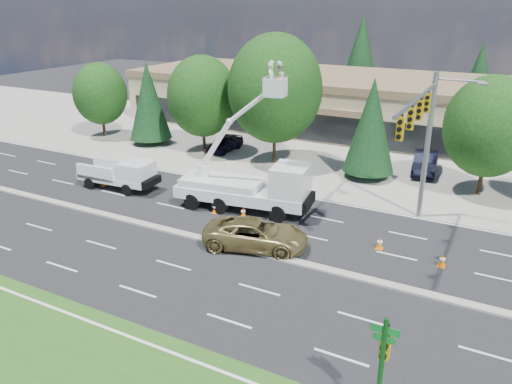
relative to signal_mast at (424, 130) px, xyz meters
The scene contains 25 objects.
ground 13.67m from the signal_mast, 144.92° to the right, with size 140.00×140.00×0.00m, color black.
concrete_apron 17.47m from the signal_mast, 127.74° to the left, with size 140.00×22.00×0.01m, color gray.
road_median 13.64m from the signal_mast, 144.92° to the right, with size 120.00×0.55×0.12m, color gray.
strip_mall 25.23m from the signal_mast, 113.62° to the left, with size 50.40×15.40×5.50m.
tree_front_a 33.05m from the signal_mast, 166.05° to the left, with size 5.23×5.23×7.26m.
tree_front_b 27.29m from the signal_mast, 163.00° to the left, with size 3.89×3.89×7.67m.
tree_front_c 21.58m from the signal_mast, 158.34° to the left, with size 6.16×6.16×8.54m.
tree_front_d 15.27m from the signal_mast, 148.59° to the left, with size 7.62×7.62×10.58m.
tree_front_e 9.61m from the signal_mast, 122.30° to the left, with size 3.88×3.88×7.64m.
tree_front_f 8.57m from the signal_mast, 69.52° to the left, with size 6.02×6.02×8.36m.
tree_back_a 44.83m from the signal_mast, 128.72° to the left, with size 4.38×4.38×8.64m.
tree_back_b 37.67m from the signal_mast, 111.87° to the left, with size 5.71×5.71×11.25m.
tree_back_c 34.99m from the signal_mast, 90.05° to the left, with size 4.30×4.30×8.47m.
signal_mast is the anchor object (origin of this frame).
street_sign_pole 15.99m from the signal_mast, 82.73° to the right, with size 0.90×0.44×4.00m.
utility_pickup 20.91m from the signal_mast, behind, with size 5.79×2.54×2.17m.
bucket_truck 10.80m from the signal_mast, 168.81° to the right, with size 8.96×3.80×9.57m.
traffic_cone_a 22.71m from the signal_mast, behind, with size 0.40×0.40×0.70m.
traffic_cone_b 13.51m from the signal_mast, 163.75° to the right, with size 0.40×0.40×0.70m.
traffic_cone_c 11.79m from the signal_mast, 161.87° to the right, with size 0.40×0.40×0.70m.
traffic_cone_d 6.75m from the signal_mast, 107.39° to the right, with size 0.40×0.40×0.70m.
traffic_cone_e 7.29m from the signal_mast, 59.65° to the right, with size 0.40×0.40×0.70m.
minivan 10.99m from the signal_mast, 138.11° to the right, with size 2.64×5.73×1.59m, color olive.
parked_car_west 21.30m from the signal_mast, 153.95° to the left, with size 1.72×4.28×1.46m, color black.
parked_car_east 12.37m from the signal_mast, 96.60° to the left, with size 1.75×5.02×1.65m, color black.
Camera 1 is at (14.35, -21.31, 12.82)m, focal length 35.00 mm.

